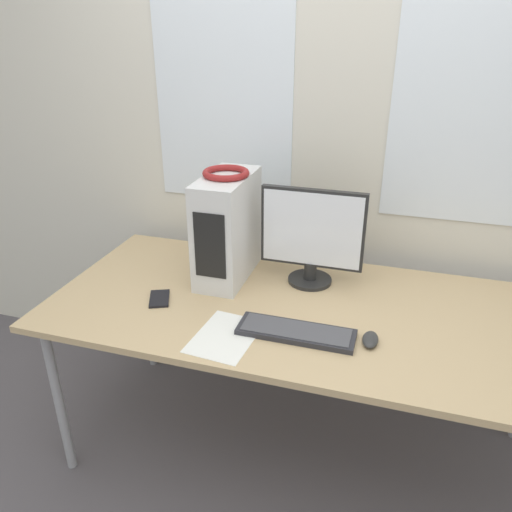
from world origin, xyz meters
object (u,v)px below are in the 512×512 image
at_px(pc_tower, 227,228).
at_px(mouse, 370,340).
at_px(cell_phone, 159,299).
at_px(keyboard, 296,332).
at_px(headphones, 226,173).
at_px(monitor_main, 312,236).

relative_size(pc_tower, mouse, 4.38).
distance_m(mouse, cell_phone, 0.86).
bearing_deg(keyboard, mouse, 5.59).
height_order(headphones, monitor_main, headphones).
distance_m(pc_tower, headphones, 0.24).
xyz_separation_m(monitor_main, keyboard, (0.03, -0.42, -0.21)).
bearing_deg(keyboard, headphones, 136.72).
relative_size(keyboard, cell_phone, 2.78).
relative_size(headphones, keyboard, 0.45).
xyz_separation_m(monitor_main, mouse, (0.30, -0.39, -0.20)).
xyz_separation_m(headphones, monitor_main, (0.36, 0.04, -0.25)).
bearing_deg(keyboard, pc_tower, 136.79).
bearing_deg(headphones, mouse, -27.80).
xyz_separation_m(headphones, cell_phone, (-0.20, -0.29, -0.47)).
bearing_deg(keyboard, cell_phone, 172.13).
bearing_deg(mouse, keyboard, -174.41).
bearing_deg(pc_tower, mouse, -27.75).
height_order(monitor_main, cell_phone, monitor_main).
distance_m(headphones, mouse, 0.87).
distance_m(pc_tower, monitor_main, 0.37).
bearing_deg(cell_phone, monitor_main, 7.22).
height_order(pc_tower, monitor_main, pc_tower).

